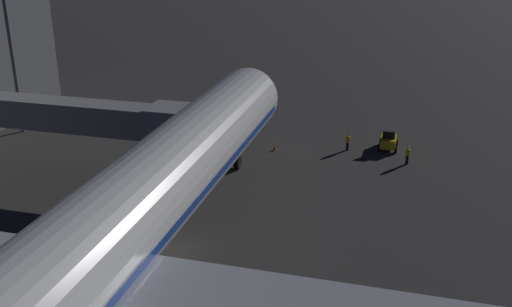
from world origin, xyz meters
TOP-DOWN VIEW (x-y plane):
  - ground_plane at (0.00, 0.00)m, footprint 320.00×320.00m
  - airliner_at_gate at (-0.00, 11.09)m, footprint 56.55×65.95m
  - jet_bridge at (12.56, -9.70)m, footprint 23.58×3.40m
  - apron_floodlight_mast at (25.50, -19.21)m, footprint 2.90×0.50m
  - baggage_tug_lead at (-13.07, -24.23)m, footprint 1.86×2.65m
  - ground_crew_by_belt_loader at (-9.18, -22.79)m, footprint 0.40×0.40m
  - ground_crew_marshaller_fwd at (-15.04, -20.58)m, footprint 0.40×0.40m
  - traffic_cone_nose_port at (-2.20, -20.86)m, footprint 0.36×0.36m
  - traffic_cone_nose_starboard at (2.20, -20.86)m, footprint 0.36×0.36m

SIDE VIEW (x-z plane):
  - ground_plane at x=0.00m, z-range 0.00..0.00m
  - traffic_cone_nose_port at x=-2.20m, z-range 0.00..0.55m
  - traffic_cone_nose_starboard at x=2.20m, z-range 0.00..0.55m
  - baggage_tug_lead at x=-13.07m, z-range -0.19..1.76m
  - ground_crew_by_belt_loader at x=-9.18m, z-range 0.09..1.84m
  - ground_crew_marshaller_fwd at x=-15.04m, z-range 0.09..1.88m
  - airliner_at_gate at x=0.00m, z-range -3.64..14.91m
  - jet_bridge at x=12.56m, z-range 2.11..9.41m
  - apron_floodlight_mast at x=25.50m, z-range 1.47..21.36m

